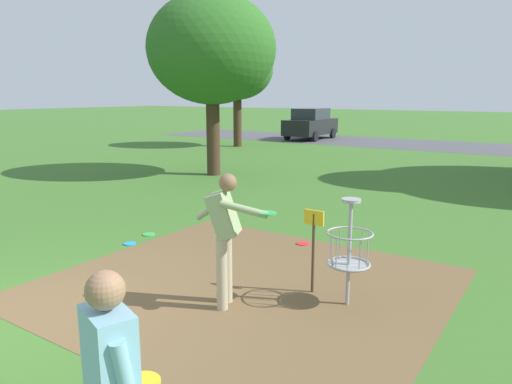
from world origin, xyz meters
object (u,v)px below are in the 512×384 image
object	(u,v)px
frisbee_scattered_a	(221,209)
tree_mid_right	(212,50)
tree_mid_center	(237,69)
disc_golf_basket	(345,247)
parked_car_leftmost	(311,124)
frisbee_far_right	(302,244)
frisbee_far_left	(130,244)
frisbee_by_tee	(149,234)
player_foreground_watching	(225,231)

from	to	relation	value
frisbee_scattered_a	tree_mid_right	world-z (taller)	tree_mid_right
tree_mid_center	disc_golf_basket	bearing A→B (deg)	-50.16
disc_golf_basket	parked_car_leftmost	distance (m)	23.19
frisbee_far_right	tree_mid_center	size ratio (longest dim) A/B	0.04
tree_mid_center	frisbee_far_left	bearing A→B (deg)	-60.98
disc_golf_basket	frisbee_by_tee	size ratio (longest dim) A/B	5.82
player_foreground_watching	frisbee_by_tee	xyz separation A→B (m)	(-3.12, 1.67, -0.98)
tree_mid_right	player_foreground_watching	bearing A→B (deg)	-50.57
disc_golf_basket	frisbee_far_right	distance (m)	2.59
frisbee_far_left	tree_mid_center	bearing A→B (deg)	119.02
disc_golf_basket	frisbee_far_left	xyz separation A→B (m)	(-4.19, 0.17, -0.74)
frisbee_scattered_a	tree_mid_center	world-z (taller)	tree_mid_center
player_foreground_watching	frisbee_far_right	distance (m)	2.98
frisbee_far_left	frisbee_far_right	bearing A→B (deg)	33.58
tree_mid_center	frisbee_by_tee	bearing A→B (deg)	-60.37
frisbee_by_tee	frisbee_far_right	size ratio (longest dim) A/B	1.08
frisbee_scattered_a	parked_car_leftmost	bearing A→B (deg)	110.67
frisbee_far_right	tree_mid_right	world-z (taller)	tree_mid_right
frisbee_far_left	tree_mid_right	bearing A→B (deg)	117.16
frisbee_far_right	frisbee_scattered_a	distance (m)	3.11
frisbee_far_right	frisbee_scattered_a	bearing A→B (deg)	156.07
player_foreground_watching	frisbee_far_left	world-z (taller)	player_foreground_watching
frisbee_far_right	tree_mid_center	bearing A→B (deg)	129.77
frisbee_by_tee	disc_golf_basket	bearing A→B (deg)	-10.10
frisbee_far_right	frisbee_scattered_a	world-z (taller)	same
disc_golf_basket	player_foreground_watching	bearing A→B (deg)	-143.54
frisbee_by_tee	tree_mid_right	distance (m)	8.12
disc_golf_basket	tree_mid_right	distance (m)	10.88
frisbee_far_right	tree_mid_right	bearing A→B (deg)	140.14
frisbee_by_tee	frisbee_far_left	size ratio (longest dim) A/B	1.09
parked_car_leftmost	frisbee_far_left	bearing A→B (deg)	-71.53
tree_mid_center	parked_car_leftmost	world-z (taller)	tree_mid_center
tree_mid_right	frisbee_by_tee	bearing A→B (deg)	-61.62
tree_mid_right	parked_car_leftmost	world-z (taller)	tree_mid_right
disc_golf_basket	tree_mid_center	distance (m)	19.36
frisbee_far_left	frisbee_scattered_a	bearing A→B (deg)	94.73
disc_golf_basket	player_foreground_watching	world-z (taller)	player_foreground_watching
frisbee_by_tee	tree_mid_right	size ratio (longest dim) A/B	0.04
disc_golf_basket	frisbee_far_left	bearing A→B (deg)	177.70
player_foreground_watching	frisbee_far_left	xyz separation A→B (m)	(-2.98, 1.07, -0.98)
player_foreground_watching	disc_golf_basket	bearing A→B (deg)	36.46
frisbee_by_tee	frisbee_far_left	distance (m)	0.62
tree_mid_center	frisbee_far_right	bearing A→B (deg)	-50.23
frisbee_far_right	frisbee_scattered_a	size ratio (longest dim) A/B	0.90
tree_mid_right	parked_car_leftmost	xyz separation A→B (m)	(-3.28, 13.46, -3.13)
frisbee_scattered_a	tree_mid_center	bearing A→B (deg)	124.10
frisbee_by_tee	frisbee_far_right	xyz separation A→B (m)	(2.73, 1.12, 0.00)
disc_golf_basket	frisbee_far_left	size ratio (longest dim) A/B	6.36
tree_mid_right	disc_golf_basket	bearing A→B (deg)	-42.21
frisbee_scattered_a	tree_mid_center	size ratio (longest dim) A/B	0.04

